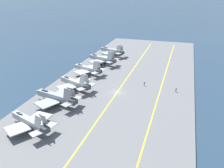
% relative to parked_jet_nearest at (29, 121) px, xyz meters
% --- Properties ---
extents(ground_plane, '(2000.00, 2000.00, 0.00)m').
position_rel_parked_jet_nearest_xyz_m(ground_plane, '(28.59, -15.47, -2.65)').
color(ground_plane, '#23384C').
extents(carrier_deck, '(172.61, 51.75, 0.40)m').
position_rel_parked_jet_nearest_xyz_m(carrier_deck, '(28.59, -15.47, -2.45)').
color(carrier_deck, slate).
rests_on(carrier_deck, ground).
extents(deck_stripe_foul_line, '(155.35, 1.13, 0.01)m').
position_rel_parked_jet_nearest_xyz_m(deck_stripe_foul_line, '(28.59, -29.70, -2.24)').
color(deck_stripe_foul_line, yellow).
rests_on(deck_stripe_foul_line, carrier_deck).
extents(deck_stripe_centerline, '(155.35, 0.36, 0.01)m').
position_rel_parked_jet_nearest_xyz_m(deck_stripe_centerline, '(28.59, -15.47, -2.24)').
color(deck_stripe_centerline, yellow).
rests_on(deck_stripe_centerline, carrier_deck).
extents(parked_jet_nearest, '(12.71, 15.81, 5.82)m').
position_rel_parked_jet_nearest_xyz_m(parked_jet_nearest, '(0.00, 0.00, 0.00)').
color(parked_jet_nearest, '#93999E').
rests_on(parked_jet_nearest, carrier_deck).
extents(parked_jet_second, '(14.17, 17.16, 6.62)m').
position_rel_parked_jet_nearest_xyz_m(parked_jet_second, '(14.57, 0.69, 0.25)').
color(parked_jet_second, gray).
rests_on(parked_jet_second, carrier_deck).
extents(parked_jet_third, '(13.63, 15.94, 6.68)m').
position_rel_parked_jet_nearest_xyz_m(parked_jet_third, '(26.91, 0.15, 0.19)').
color(parked_jet_third, '#9EA3A8').
rests_on(parked_jet_third, carrier_deck).
extents(parked_jet_fourth, '(12.67, 15.66, 6.35)m').
position_rel_parked_jet_nearest_xyz_m(parked_jet_fourth, '(42.83, 1.81, 0.02)').
color(parked_jet_fourth, '#A8AAAF').
rests_on(parked_jet_fourth, carrier_deck).
extents(parked_jet_fifth, '(14.00, 16.79, 6.81)m').
position_rel_parked_jet_nearest_xyz_m(parked_jet_fifth, '(56.96, 0.52, 0.46)').
color(parked_jet_fifth, '#93999E').
rests_on(parked_jet_fifth, carrier_deck).
extents(parked_jet_sixth, '(12.57, 16.39, 6.27)m').
position_rel_parked_jet_nearest_xyz_m(parked_jet_sixth, '(72.15, 0.44, 0.47)').
color(parked_jet_sixth, '#93999E').
rests_on(parked_jet_sixth, carrier_deck).
extents(crew_green_vest, '(0.46, 0.44, 1.66)m').
position_rel_parked_jet_nearest_xyz_m(crew_green_vest, '(34.98, -35.08, -1.33)').
color(crew_green_vest, '#232328').
rests_on(crew_green_vest, carrier_deck).
extents(crew_blue_vest, '(0.45, 0.39, 1.68)m').
position_rel_parked_jet_nearest_xyz_m(crew_blue_vest, '(37.06, -23.51, -1.32)').
color(crew_blue_vest, '#4C473D').
rests_on(crew_blue_vest, carrier_deck).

